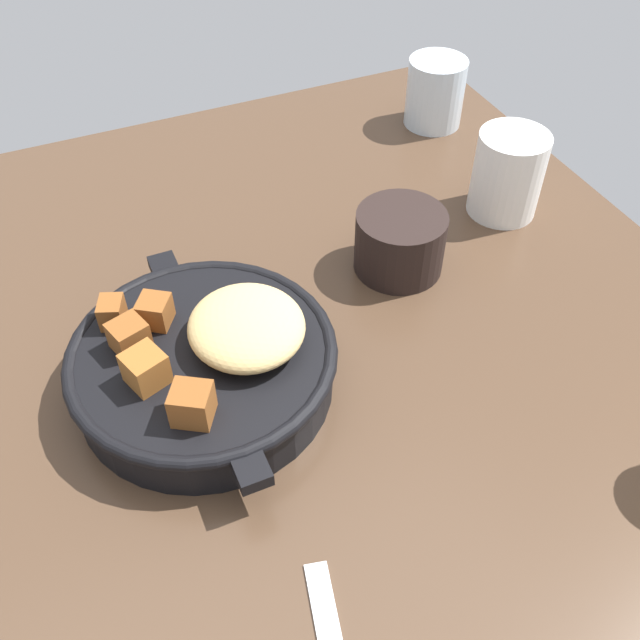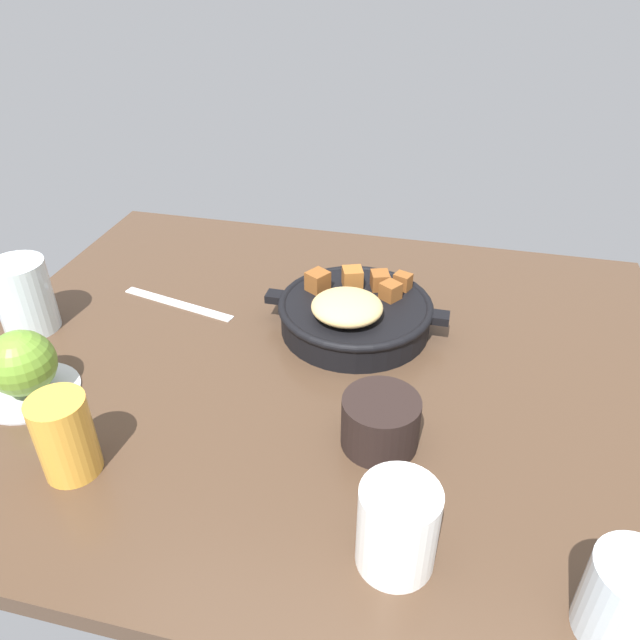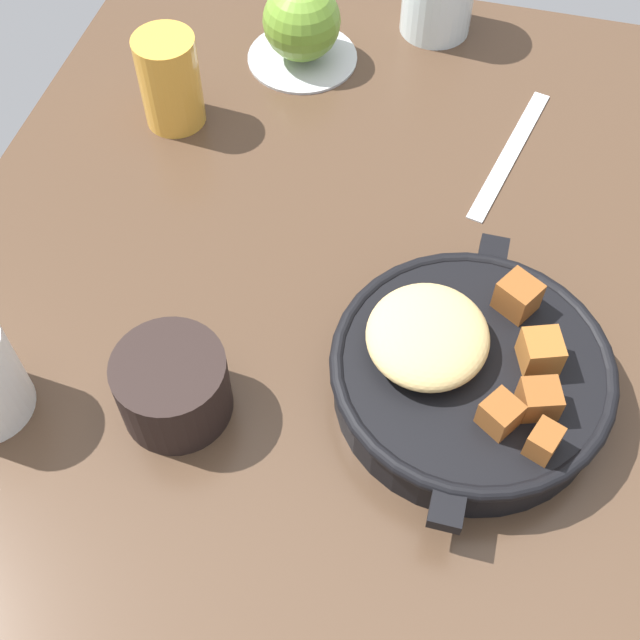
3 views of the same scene
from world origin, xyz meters
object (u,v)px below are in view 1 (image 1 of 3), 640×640
Objects in this scene: cast_iron_skillet at (206,360)px; water_glass_short at (435,92)px; coffee_mug_dark at (400,242)px; white_creamer_pitcher at (508,174)px.

water_glass_short reaches higher than cast_iron_skillet.
coffee_mug_dark is 1.07× the size of water_glass_short.
white_creamer_pitcher reaches higher than water_glass_short.
coffee_mug_dark is 15.14cm from white_creamer_pitcher.
cast_iron_skillet is 37.87cm from white_creamer_pitcher.
coffee_mug_dark is at bearing -36.86° from water_glass_short.
coffee_mug_dark is 0.96× the size of white_creamer_pitcher.
white_creamer_pitcher is at bearing 106.50° from cast_iron_skillet.
water_glass_short is (-29.60, 38.60, 1.07)cm from cast_iron_skillet.
white_creamer_pitcher is 19.00cm from water_glass_short.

